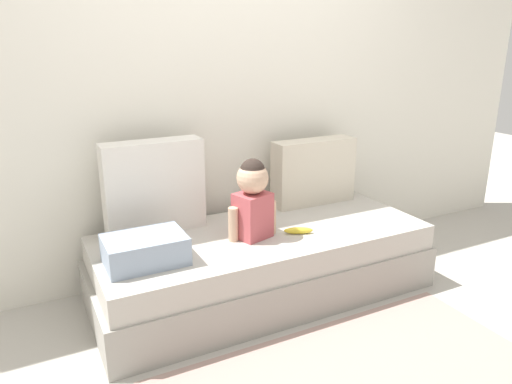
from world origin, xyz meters
name	(u,v)px	position (x,y,z in m)	size (l,w,h in m)	color
ground_plane	(263,293)	(0.00, 0.00, 0.00)	(12.00, 12.00, 0.00)	#B2ADA3
back_wall	(224,87)	(0.00, 0.54, 1.20)	(5.21, 0.10, 2.41)	silver
couch	(263,263)	(0.00, 0.00, 0.20)	(2.01, 0.82, 0.41)	#9C978F
throw_pillow_left	(154,187)	(-0.55, 0.31, 0.68)	(0.58, 0.16, 0.54)	silver
throw_pillow_right	(313,172)	(0.55, 0.31, 0.63)	(0.59, 0.16, 0.44)	beige
toddler	(253,197)	(-0.09, -0.05, 0.65)	(0.30, 0.21, 0.46)	#B24C51
banana	(298,230)	(0.17, -0.13, 0.43)	(0.17, 0.04, 0.04)	yellow
folded_blanket	(145,250)	(-0.73, -0.10, 0.48)	(0.40, 0.28, 0.15)	#8E9EB2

